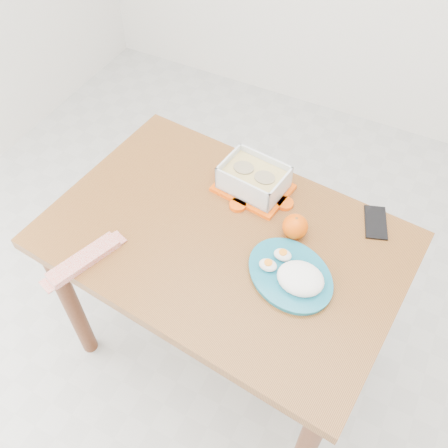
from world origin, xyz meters
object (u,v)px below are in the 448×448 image
at_px(food_container, 254,179).
at_px(orange_fruit, 295,226).
at_px(smartphone, 376,222).
at_px(rice_plate, 294,275).
at_px(dining_table, 224,259).

distance_m(food_container, orange_fruit, 0.22).
relative_size(food_container, smartphone, 1.91).
relative_size(food_container, rice_plate, 0.69).
distance_m(dining_table, orange_fruit, 0.26).
bearing_deg(dining_table, rice_plate, -5.78).
distance_m(dining_table, food_container, 0.27).
bearing_deg(rice_plate, orange_fruit, 139.96).
xyz_separation_m(orange_fruit, smartphone, (0.21, 0.16, -0.03)).
distance_m(food_container, rice_plate, 0.36).
bearing_deg(food_container, rice_plate, -39.67).
bearing_deg(smartphone, dining_table, -165.56).
xyz_separation_m(dining_table, food_container, (-0.00, 0.22, 0.16)).
relative_size(dining_table, smartphone, 8.66).
relative_size(food_container, orange_fruit, 3.24).
relative_size(dining_table, orange_fruit, 14.73).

